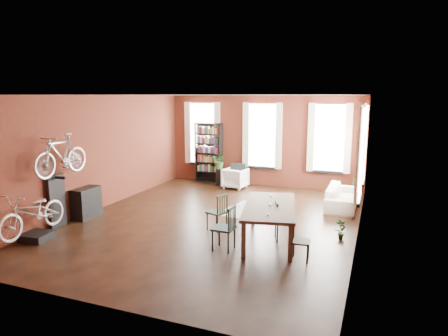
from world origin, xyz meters
The scene contains 19 objects.
room centered at (0.25, 0.62, 2.14)m, with size 9.00×9.04×3.22m.
dining_table centered at (1.68, -0.83, 0.41)m, with size 1.08×2.39×0.81m, color brown.
dining_chair_a centered at (0.93, -1.69, 0.47)m, with size 0.44×0.44×0.94m, color #1B3B3B.
dining_chair_b centered at (0.32, -0.58, 0.44)m, with size 0.41×0.41×0.89m, color #1D301C.
dining_chair_c centered at (2.53, -1.66, 0.39)m, with size 0.36×0.36×0.78m, color black.
dining_chair_d centered at (1.98, -0.68, 0.44)m, with size 0.41×0.41×0.88m, color #1C3E3E.
bookshelf centered at (-2.00, 4.30, 1.10)m, with size 1.00×0.32×2.20m, color black.
white_armchair centered at (-0.75, 3.72, 0.38)m, with size 0.75×0.70×0.77m, color white.
cream_sofa centered at (2.95, 2.60, 0.41)m, with size 2.08×0.61×0.81m, color beige.
striped_rug centered at (0.46, 1.29, 0.01)m, with size 1.09×1.74×0.01m, color black.
bike_trainer centered at (-3.18, -2.68, 0.08)m, with size 0.57×0.57×0.17m, color black.
bike_wall_rack centered at (-3.40, -1.80, 0.65)m, with size 0.16×0.60×1.30m, color black.
console_table centered at (-3.28, -0.90, 0.40)m, with size 0.40×0.80×0.80m, color black.
plant_stand centered at (-1.42, 3.97, 0.29)m, with size 0.29×0.29×0.59m, color black.
plant_by_sofa centered at (3.22, 3.65, 0.16)m, with size 0.40×0.73×0.33m, color #284F1F.
plant_small centered at (3.16, -0.16, 0.08)m, with size 0.25×0.47×0.17m, color #295120.
bicycle_floor centered at (-3.19, -2.72, 1.08)m, with size 0.64×0.96×1.82m, color #BEB4AF.
bicycle_hung centered at (-3.15, -1.80, 2.13)m, with size 0.47×1.00×1.66m, color #A5A8AD.
plant_on_stand centered at (-1.45, 4.01, 0.82)m, with size 0.53×0.59×0.46m, color #3C6227.
Camera 1 is at (3.81, -9.09, 3.19)m, focal length 32.00 mm.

